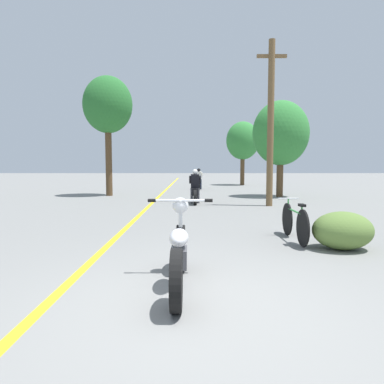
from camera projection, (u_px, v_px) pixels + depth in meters
ground_plane at (198, 303)px, 3.86m from camera, size 120.00×120.00×0.00m
lane_stripe_center at (158, 197)px, 16.31m from camera, size 0.14×48.00×0.01m
utility_pole at (271, 122)px, 12.74m from camera, size 1.10×0.24×6.14m
roadside_tree_right_near at (281, 133)px, 16.48m from camera, size 2.70×2.43×4.64m
roadside_tree_right_far at (243, 141)px, 26.05m from camera, size 2.51×2.26×4.84m
roadside_tree_left at (108, 106)px, 16.93m from camera, size 2.44×2.19×5.93m
roadside_bush at (343, 230)px, 6.29m from camera, size 1.10×0.88×0.70m
motorcycle_foreground at (179, 251)px, 4.37m from camera, size 0.91×2.09×1.09m
motorcycle_rider_lead at (195, 190)px, 13.88m from camera, size 0.50×1.96×1.38m
motorcycle_rider_far at (199, 181)px, 21.75m from camera, size 0.50×2.03×1.33m
bicycle_parked at (294, 222)px, 7.02m from camera, size 0.44×1.78×0.83m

